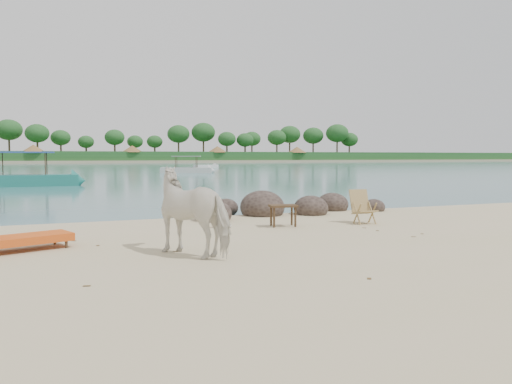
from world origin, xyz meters
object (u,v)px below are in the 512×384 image
boulders (280,209)px  cow (196,212)px  lounge_chair (24,235)px  boat_near (24,157)px  side_table (283,217)px  deck_chair (365,208)px

boulders → cow: 6.36m
lounge_chair → boat_near: 23.30m
boulders → cow: bearing=-127.8°
cow → side_table: bearing=-172.2°
cow → deck_chair: cow is taller
deck_chair → side_table: bearing=176.5°
boat_near → deck_chair: bearing=-65.2°
boat_near → side_table: bearing=-69.8°
cow → boat_near: boat_near is taller
lounge_chair → deck_chair: (7.85, 0.79, 0.13)m
lounge_chair → boat_near: boat_near is taller
side_table → lounge_chair: lounge_chair is taller
cow → deck_chair: 5.48m
boulders → lounge_chair: bearing=-152.0°
boat_near → boulders: bearing=-65.1°
boulders → deck_chair: (1.12, -2.79, 0.25)m
side_table → boat_near: bearing=117.5°
side_table → cow: bearing=-128.7°
boulders → boat_near: (-8.05, 19.64, 1.50)m
cow → lounge_chair: 3.22m
cow → side_table: cow is taller
lounge_chair → deck_chair: size_ratio=2.37×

